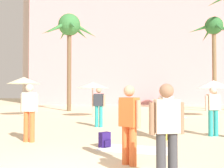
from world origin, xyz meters
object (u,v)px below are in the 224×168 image
(cafe_umbrella_3, at_px, (214,84))
(beach_towel, at_px, (134,149))
(cafe_umbrella_0, at_px, (93,85))
(backpack, at_px, (105,140))
(palm_tree_center, at_px, (214,34))
(palm_tree_far_left, at_px, (69,30))
(person_mid_right, at_px, (129,121))
(person_near_left, at_px, (213,109))
(person_mid_left, at_px, (166,111))
(person_far_left, at_px, (99,105))
(cafe_umbrella_1, at_px, (24,80))
(person_near_right, at_px, (29,110))
(person_mid_center, at_px, (167,130))

(cafe_umbrella_3, height_order, beach_towel, cafe_umbrella_3)
(cafe_umbrella_0, bearing_deg, backpack, -82.39)
(cafe_umbrella_3, distance_m, beach_towel, 11.59)
(palm_tree_center, relative_size, cafe_umbrella_0, 3.54)
(palm_tree_far_left, bearing_deg, person_mid_right, -75.31)
(palm_tree_center, bearing_deg, person_near_left, -109.28)
(person_mid_left, relative_size, person_far_left, 1.60)
(palm_tree_far_left, relative_size, cafe_umbrella_0, 3.69)
(palm_tree_far_left, xyz_separation_m, cafe_umbrella_1, (-2.00, -4.76, -4.26))
(cafe_umbrella_1, height_order, cafe_umbrella_3, cafe_umbrella_1)
(cafe_umbrella_3, bearing_deg, person_far_left, -141.83)
(cafe_umbrella_3, xyz_separation_m, person_mid_right, (-5.74, -11.58, -1.08))
(palm_tree_far_left, height_order, person_near_right, palm_tree_far_left)
(person_mid_center, xyz_separation_m, person_mid_right, (-0.57, 1.28, -0.00))
(cafe_umbrella_3, relative_size, person_mid_center, 1.35)
(beach_towel, height_order, person_mid_center, person_mid_center)
(palm_tree_far_left, xyz_separation_m, person_far_left, (3.12, -9.92, -5.57))
(palm_tree_center, distance_m, person_near_right, 17.81)
(cafe_umbrella_0, xyz_separation_m, person_near_right, (-1.16, -8.35, -0.96))
(person_mid_left, distance_m, person_near_left, 1.88)
(person_near_left, xyz_separation_m, person_near_right, (-6.05, -1.25, 0.04))
(beach_towel, distance_m, person_mid_center, 3.05)
(beach_towel, relative_size, person_mid_right, 1.10)
(palm_tree_far_left, height_order, person_mid_left, palm_tree_far_left)
(person_mid_right, bearing_deg, person_mid_center, 66.72)
(cafe_umbrella_0, bearing_deg, person_mid_right, -80.52)
(person_near_right, bearing_deg, person_mid_right, 63.37)
(cafe_umbrella_3, height_order, person_mid_center, cafe_umbrella_3)
(palm_tree_far_left, relative_size, person_far_left, 4.56)
(person_near_left, relative_size, person_far_left, 1.00)
(palm_tree_center, height_order, cafe_umbrella_0, palm_tree_center)
(cafe_umbrella_1, distance_m, person_mid_right, 13.02)
(cafe_umbrella_3, distance_m, person_far_left, 8.77)
(backpack, height_order, person_mid_right, person_mid_right)
(cafe_umbrella_1, relative_size, person_mid_right, 1.47)
(person_mid_center, bearing_deg, backpack, -168.75)
(backpack, bearing_deg, cafe_umbrella_0, 146.36)
(cafe_umbrella_1, relative_size, person_mid_left, 0.90)
(cafe_umbrella_3, bearing_deg, palm_tree_far_left, 155.50)
(palm_tree_center, xyz_separation_m, person_near_right, (-10.35, -13.54, -5.20))
(backpack, relative_size, person_mid_left, 0.15)
(person_far_left, bearing_deg, backpack, 24.01)
(cafe_umbrella_1, bearing_deg, person_mid_right, -61.29)
(person_near_left, height_order, person_far_left, person_far_left)
(cafe_umbrella_3, distance_m, person_mid_center, 13.90)
(cafe_umbrella_0, distance_m, cafe_umbrella_1, 4.43)
(palm_tree_center, relative_size, person_mid_center, 4.48)
(cafe_umbrella_1, xyz_separation_m, beach_towel, (6.41, -9.76, -2.25))
(cafe_umbrella_0, relative_size, person_mid_right, 1.26)
(cafe_umbrella_3, distance_m, person_near_right, 12.57)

